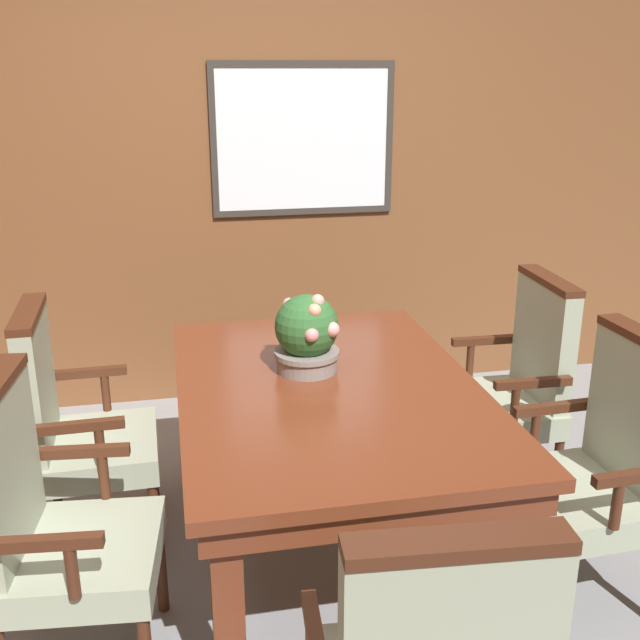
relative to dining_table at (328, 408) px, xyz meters
name	(u,v)px	position (x,y,z in m)	size (l,w,h in m)	color
ground_plane	(319,600)	(-0.08, -0.24, -0.66)	(14.00, 14.00, 0.00)	gray
wall_back	(250,187)	(-0.08, 1.70, 0.57)	(7.20, 0.08, 2.45)	brown
dining_table	(328,408)	(0.00, 0.00, 0.00)	(1.09, 1.60, 0.75)	maroon
chair_right_near	(601,463)	(0.91, -0.37, -0.13)	(0.50, 0.56, 1.00)	#472314
chair_right_far	(515,381)	(0.94, 0.37, -0.13)	(0.49, 0.56, 1.00)	#472314
chair_left_near	(51,523)	(-0.95, -0.36, -0.13)	(0.52, 0.58, 1.00)	#472314
chair_left_far	(73,423)	(-0.96, 0.34, -0.13)	(0.49, 0.56, 1.00)	#472314
potted_plant	(307,334)	(-0.05, 0.15, 0.24)	(0.25, 0.28, 0.31)	gray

